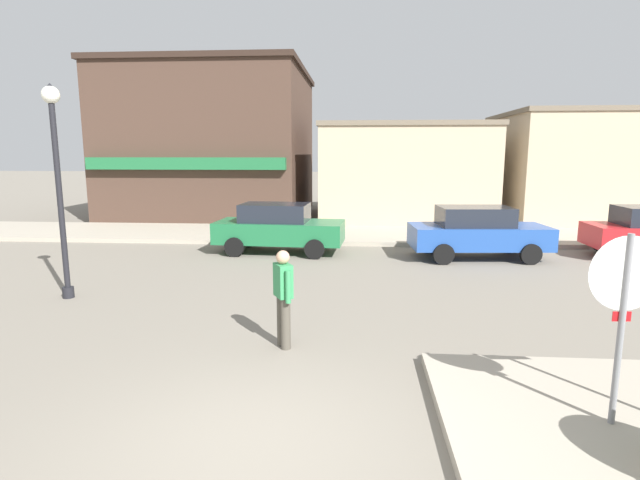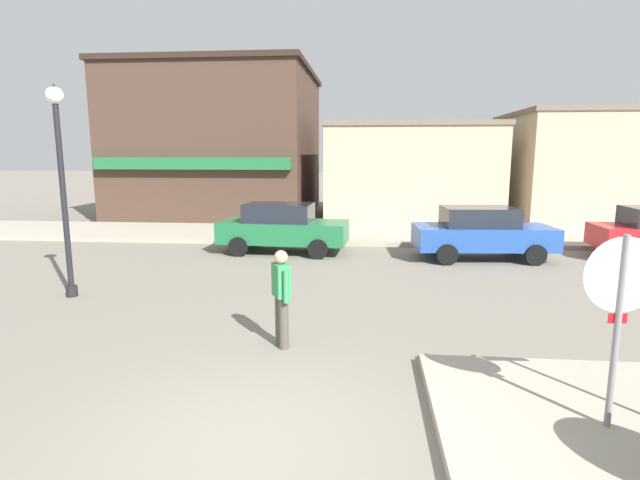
{
  "view_description": "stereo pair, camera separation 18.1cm",
  "coord_description": "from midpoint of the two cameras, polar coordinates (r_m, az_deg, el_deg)",
  "views": [
    {
      "loc": [
        1.09,
        -4.81,
        3.13
      ],
      "look_at": [
        0.38,
        4.5,
        1.5
      ],
      "focal_mm": 28.0,
      "sensor_mm": 36.0,
      "label": 1
    },
    {
      "loc": [
        1.27,
        -4.8,
        3.13
      ],
      "look_at": [
        0.38,
        4.5,
        1.5
      ],
      "focal_mm": 28.0,
      "sensor_mm": 36.0,
      "label": 2
    }
  ],
  "objects": [
    {
      "name": "building_storefront_left_mid",
      "position": [
        26.43,
        30.26,
        7.16
      ],
      "size": [
        8.87,
        6.92,
        4.95
      ],
      "color": "tan",
      "rests_on": "ground"
    },
    {
      "name": "building_storefront_left_near",
      "position": [
        24.34,
        10.23,
        7.6
      ],
      "size": [
        7.6,
        7.51,
        4.43
      ],
      "color": "tan",
      "rests_on": "ground"
    },
    {
      "name": "parked_car_nearest",
      "position": [
        15.87,
        -3.97,
        1.47
      ],
      "size": [
        4.1,
        2.07,
        1.56
      ],
      "color": "#1E6B3D",
      "rests_on": "ground"
    },
    {
      "name": "lamp_post",
      "position": [
        11.96,
        -27.16,
        8.0
      ],
      "size": [
        0.36,
        0.36,
        4.54
      ],
      "color": "black",
      "rests_on": "ground"
    },
    {
      "name": "pedestrian_crossing_near",
      "position": [
        8.1,
        -3.79,
        -6.34
      ],
      "size": [
        0.36,
        0.53,
        1.61
      ],
      "color": "#4C473D",
      "rests_on": "ground"
    },
    {
      "name": "kerb_far",
      "position": [
        19.0,
        1.82,
        0.65
      ],
      "size": [
        80.0,
        4.0,
        0.15
      ],
      "primitive_type": "cube",
      "color": "#A89E8C",
      "rests_on": "ground"
    },
    {
      "name": "ground_plane",
      "position": [
        5.86,
        -7.65,
        -22.52
      ],
      "size": [
        160.0,
        160.0,
        0.0
      ],
      "primitive_type": "plane",
      "color": "gray"
    },
    {
      "name": "stop_sign",
      "position": [
        6.27,
        31.72,
        -6.55
      ],
      "size": [
        0.82,
        0.09,
        2.3
      ],
      "color": "gray",
      "rests_on": "ground"
    },
    {
      "name": "building_corner_shop",
      "position": [
        26.39,
        -10.81,
        10.76
      ],
      "size": [
        9.2,
        9.8,
        7.2
      ],
      "color": "#473328",
      "rests_on": "ground"
    },
    {
      "name": "parked_car_second",
      "position": [
        15.6,
        18.33,
        0.85
      ],
      "size": [
        4.12,
        2.11,
        1.56
      ],
      "color": "#234C9E",
      "rests_on": "ground"
    }
  ]
}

